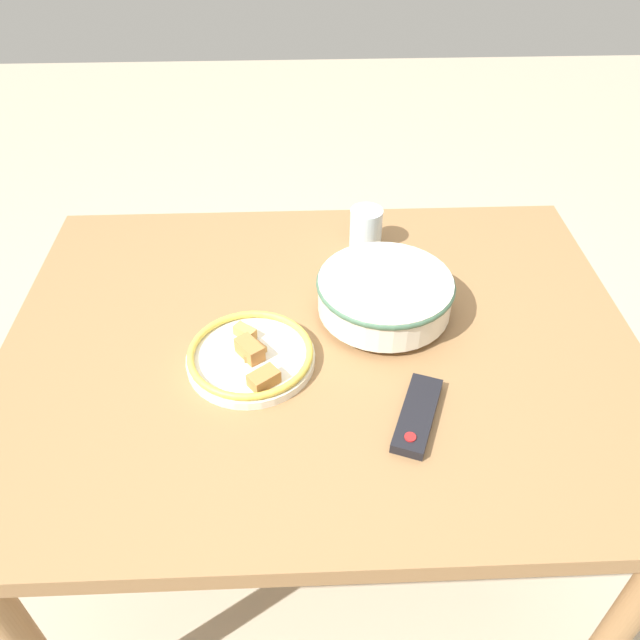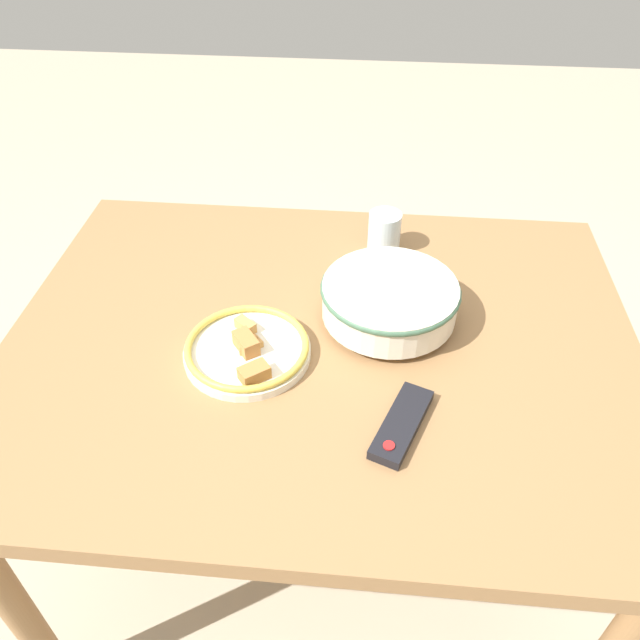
{
  "view_description": "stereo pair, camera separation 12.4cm",
  "coord_description": "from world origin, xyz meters",
  "views": [
    {
      "loc": [
        0.04,
        0.93,
        1.63
      ],
      "look_at": [
        0.0,
        -0.0,
        0.82
      ],
      "focal_mm": 35.0,
      "sensor_mm": 36.0,
      "label": 1
    },
    {
      "loc": [
        -0.08,
        0.93,
        1.63
      ],
      "look_at": [
        0.0,
        -0.0,
        0.82
      ],
      "focal_mm": 35.0,
      "sensor_mm": 36.0,
      "label": 2
    }
  ],
  "objects": [
    {
      "name": "food_plate",
      "position": [
        0.14,
        0.06,
        0.79
      ],
      "size": [
        0.25,
        0.25,
        0.05
      ],
      "color": "silver",
      "rests_on": "dining_table"
    },
    {
      "name": "dining_table",
      "position": [
        0.0,
        0.0,
        0.69
      ],
      "size": [
        1.28,
        0.99,
        0.77
      ],
      "color": "olive",
      "rests_on": "ground_plane"
    },
    {
      "name": "noodle_bowl",
      "position": [
        -0.13,
        -0.07,
        0.83
      ],
      "size": [
        0.28,
        0.28,
        0.09
      ],
      "color": "silver",
      "rests_on": "dining_table"
    },
    {
      "name": "tv_remote",
      "position": [
        -0.16,
        0.22,
        0.78
      ],
      "size": [
        0.12,
        0.19,
        0.02
      ],
      "rotation": [
        0.0,
        0.0,
        5.91
      ],
      "color": "black",
      "rests_on": "dining_table"
    },
    {
      "name": "drinking_glass",
      "position": [
        -0.12,
        -0.33,
        0.82
      ],
      "size": [
        0.08,
        0.08,
        0.1
      ],
      "color": "silver",
      "rests_on": "dining_table"
    },
    {
      "name": "ground_plane",
      "position": [
        0.0,
        0.0,
        0.0
      ],
      "size": [
        8.0,
        8.0,
        0.0
      ],
      "primitive_type": "plane",
      "color": "#B7A88E"
    }
  ]
}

